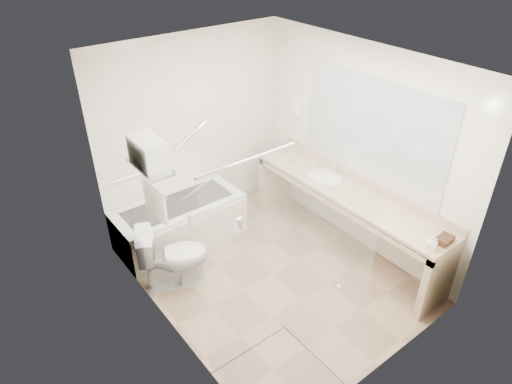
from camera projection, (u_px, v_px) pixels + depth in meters
floor at (272, 274)px, 5.38m from camera, size 3.20×3.20×0.00m
ceiling at (277, 63)px, 4.05m from camera, size 2.60×3.20×0.10m
wall_back at (193, 132)px, 5.79m from camera, size 2.60×0.10×2.50m
wall_front at (401, 265)px, 3.64m from camera, size 2.60×0.10×2.50m
wall_left at (161, 230)px, 4.04m from camera, size 0.10×3.20×2.50m
wall_right at (358, 149)px, 5.39m from camera, size 0.10×3.20×2.50m
bathtub at (180, 222)px, 5.80m from camera, size 1.60×0.73×0.59m
grab_bar_short at (128, 177)px, 5.43m from camera, size 0.40×0.03×0.03m
grab_bar_long at (192, 134)px, 5.73m from camera, size 0.53×0.03×0.33m
shower_enclosure at (286, 270)px, 3.87m from camera, size 0.96×0.91×2.11m
towel_shelf at (149, 161)px, 4.08m from camera, size 0.24×0.55×0.81m
vanity_counter at (346, 205)px, 5.47m from camera, size 0.55×2.70×0.95m
sink at (326, 178)px, 5.66m from camera, size 0.40×0.52×0.14m
faucet at (335, 167)px, 5.67m from camera, size 0.03×0.03×0.14m
mirror at (371, 130)px, 5.12m from camera, size 0.02×2.00×1.20m
hairdryer_unit at (296, 108)px, 5.96m from camera, size 0.08×0.10×0.18m
toilet at (174, 257)px, 5.07m from camera, size 0.88×0.71×0.76m
amenity_basket at (445, 240)px, 4.52m from camera, size 0.20×0.14×0.06m
soap_bottle_a at (433, 247)px, 4.42m from camera, size 0.11×0.15×0.06m
soap_bottle_b at (430, 242)px, 4.48m from camera, size 0.08×0.11×0.08m
water_bottle_left at (318, 172)px, 5.55m from camera, size 0.06×0.06×0.21m
water_bottle_mid at (324, 166)px, 5.66m from camera, size 0.06×0.06×0.21m
water_bottle_right at (288, 148)px, 6.07m from camera, size 0.07×0.07×0.22m
drinking_glass_near at (325, 181)px, 5.47m from camera, size 0.08×0.08×0.09m
drinking_glass_far at (293, 160)px, 5.92m from camera, size 0.07×0.07×0.08m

